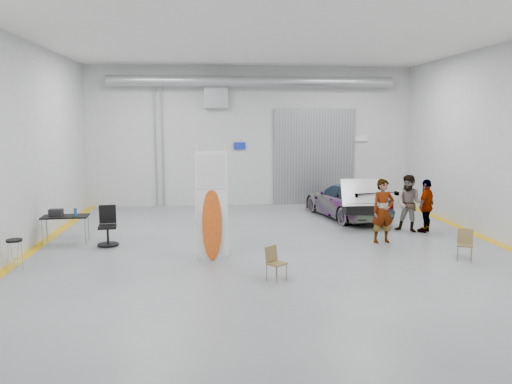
{
  "coord_description": "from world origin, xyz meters",
  "views": [
    {
      "loc": [
        -1.72,
        -13.7,
        3.69
      ],
      "look_at": [
        -0.36,
        1.46,
        1.5
      ],
      "focal_mm": 35.0,
      "sensor_mm": 36.0,
      "label": 1
    }
  ],
  "objects": [
    {
      "name": "ground",
      "position": [
        0.0,
        0.0,
        0.0
      ],
      "size": [
        16.0,
        16.0,
        0.0
      ],
      "primitive_type": "plane",
      "color": "slate",
      "rests_on": "ground"
    },
    {
      "name": "room_shell",
      "position": [
        0.24,
        2.22,
        4.08
      ],
      "size": [
        14.02,
        16.18,
        6.01
      ],
      "color": "#B6B9BB",
      "rests_on": "ground"
    },
    {
      "name": "sedan_car",
      "position": [
        3.41,
        4.69,
        0.67
      ],
      "size": [
        2.77,
        4.9,
        1.34
      ],
      "primitive_type": "imported",
      "rotation": [
        0.0,
        0.0,
        3.35
      ],
      "color": "white",
      "rests_on": "ground"
    },
    {
      "name": "person_a",
      "position": [
        3.43,
        0.74,
        0.98
      ],
      "size": [
        0.77,
        0.57,
        1.96
      ],
      "primitive_type": "imported",
      "rotation": [
        0.0,
        0.0,
        0.15
      ],
      "color": "#826246",
      "rests_on": "ground"
    },
    {
      "name": "person_b",
      "position": [
        4.8,
        2.09,
        0.96
      ],
      "size": [
        1.18,
        1.12,
        1.91
      ],
      "primitive_type": "imported",
      "rotation": [
        0.0,
        0.0,
        -0.59
      ],
      "color": "#436E7C",
      "rests_on": "ground"
    },
    {
      "name": "person_c",
      "position": [
        5.35,
        2.02,
        0.89
      ],
      "size": [
        1.03,
        1.03,
        1.78
      ],
      "primitive_type": "imported",
      "rotation": [
        0.0,
        0.0,
        3.92
      ],
      "color": "#9A6033",
      "rests_on": "ground"
    },
    {
      "name": "surfboard_display",
      "position": [
        -1.74,
        -0.72,
        1.24
      ],
      "size": [
        0.87,
        0.26,
        3.07
      ],
      "rotation": [
        0.0,
        0.0,
        0.05
      ],
      "color": "white",
      "rests_on": "ground"
    },
    {
      "name": "folding_chair_near",
      "position": [
        -0.25,
        -2.6,
        0.25
      ],
      "size": [
        0.52,
        0.58,
        0.79
      ],
      "rotation": [
        0.0,
        0.0,
        0.7
      ],
      "color": "brown",
      "rests_on": "ground"
    },
    {
      "name": "folding_chair_far",
      "position": [
        4.93,
        -1.39,
        0.26
      ],
      "size": [
        0.52,
        0.56,
        0.83
      ],
      "rotation": [
        0.0,
        0.0,
        -0.47
      ],
      "color": "brown",
      "rests_on": "ground"
    },
    {
      "name": "shop_stool",
      "position": [
        -6.6,
        -1.22,
        0.39
      ],
      "size": [
        0.4,
        0.4,
        0.79
      ],
      "rotation": [
        0.0,
        0.0,
        -0.41
      ],
      "color": "black",
      "rests_on": "ground"
    },
    {
      "name": "work_table",
      "position": [
        -6.2,
        1.5,
        0.84
      ],
      "size": [
        1.38,
        0.75,
        1.09
      ],
      "rotation": [
        0.0,
        0.0,
        0.06
      ],
      "color": "#92959A",
      "rests_on": "ground"
    },
    {
      "name": "office_chair",
      "position": [
        -4.81,
        1.12,
        0.51
      ],
      "size": [
        0.62,
        0.62,
        1.17
      ],
      "rotation": [
        0.0,
        0.0,
        0.13
      ],
      "color": "black",
      "rests_on": "ground"
    },
    {
      "name": "trunk_lid",
      "position": [
        3.41,
        2.64,
        1.36
      ],
      "size": [
        1.56,
        0.95,
        0.04
      ],
      "primitive_type": "cube",
      "color": "silver",
      "rests_on": "sedan_car"
    }
  ]
}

